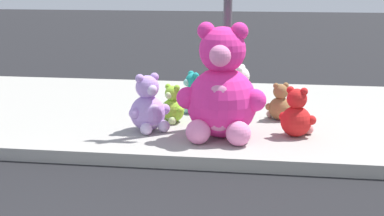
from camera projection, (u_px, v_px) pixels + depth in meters
sidewalk at (163, 113)px, 8.42m from camera, size 28.00×4.40×0.15m
plush_pink_large at (222, 93)px, 6.79m from camera, size 1.07×0.93×1.38m
plush_lime at (172, 107)px, 7.58m from camera, size 0.37×0.37×0.51m
plush_lavender at (148, 108)px, 7.15m from camera, size 0.51×0.52×0.73m
plush_brown at (280, 105)px, 7.72m from camera, size 0.37×0.36×0.51m
plush_teal at (192, 96)px, 8.18m from camera, size 0.41×0.40×0.57m
plush_red at (297, 116)px, 6.92m from camera, size 0.44×0.44×0.61m
plush_white at (239, 92)px, 8.23m from camera, size 0.46×0.51×0.66m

